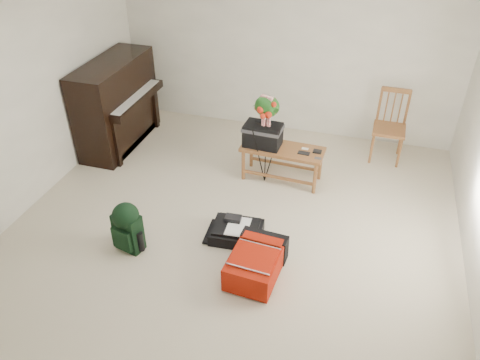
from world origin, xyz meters
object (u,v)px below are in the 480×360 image
(bench, at_px, (269,140))
(dining_chair, at_px, (390,127))
(piano, at_px, (117,105))
(flower_stand, at_px, (266,140))
(black_duffel, at_px, (237,231))
(green_backpack, at_px, (127,225))
(red_suitcase, at_px, (257,259))

(bench, relative_size, dining_chair, 1.08)
(piano, distance_m, flower_stand, 2.32)
(black_duffel, xyz_separation_m, flower_stand, (0.02, 1.18, 0.53))
(dining_chair, height_order, flower_stand, flower_stand)
(green_backpack, bearing_deg, dining_chair, 60.52)
(dining_chair, bearing_deg, green_backpack, -132.00)
(bench, relative_size, green_backpack, 1.83)
(bench, bearing_deg, black_duffel, -89.13)
(piano, height_order, red_suitcase, piano)
(green_backpack, relative_size, flower_stand, 0.47)
(black_duffel, height_order, flower_stand, flower_stand)
(bench, height_order, dining_chair, dining_chair)
(piano, relative_size, flower_stand, 1.20)
(green_backpack, bearing_deg, bench, 71.75)
(piano, distance_m, dining_chair, 3.84)
(piano, distance_m, black_duffel, 2.80)
(piano, xyz_separation_m, red_suitcase, (2.62, -1.99, -0.44))
(piano, xyz_separation_m, bench, (2.31, -0.28, -0.03))
(black_duffel, relative_size, flower_stand, 0.47)
(black_duffel, distance_m, flower_stand, 1.29)
(flower_stand, bearing_deg, bench, 95.94)
(piano, relative_size, red_suitcase, 2.05)
(black_duffel, relative_size, green_backpack, 0.99)
(green_backpack, distance_m, flower_stand, 2.02)
(bench, distance_m, black_duffel, 1.36)
(bench, xyz_separation_m, dining_chair, (1.47, 0.98, -0.09))
(bench, distance_m, flower_stand, 0.10)
(flower_stand, bearing_deg, red_suitcase, -61.15)
(dining_chair, bearing_deg, bench, -145.33)
(red_suitcase, bearing_deg, flower_stand, 105.51)
(green_backpack, height_order, flower_stand, flower_stand)
(piano, distance_m, red_suitcase, 3.32)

